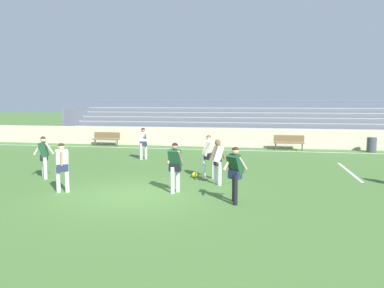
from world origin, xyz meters
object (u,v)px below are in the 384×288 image
player_white_overlapping (143,141)px  bench_far_right (106,138)px  bench_far_left (289,141)px  player_white_trailing_run (62,163)px  bleacher_stand (243,124)px  soccer_ball (195,175)px  player_dark_wide_left (44,154)px  player_white_challenging (218,158)px  trash_bin (372,145)px  player_dark_wide_right (175,163)px  player_white_on_ball (209,153)px  player_dark_deep_cover (235,170)px

player_white_overlapping → bench_far_right: bearing=129.8°
bench_far_left → player_white_trailing_run: 14.62m
bleacher_stand → soccer_ball: bearing=-95.0°
bleacher_stand → player_dark_wide_left: bearing=-115.2°
bench_far_left → player_white_overlapping: (-7.56, -5.05, 0.41)m
bench_far_left → player_white_challenging: (-3.15, -10.18, 0.41)m
bleacher_stand → trash_bin: bleacher_stand is taller
trash_bin → player_white_trailing_run: player_white_trailing_run is taller
player_white_overlapping → soccer_ball: 5.40m
bench_far_right → trash_bin: bench_far_right is taller
bench_far_left → player_dark_wide_right: (-4.36, -11.61, 0.42)m
player_white_challenging → player_white_trailing_run: (-4.82, -2.07, -0.00)m
player_white_trailing_run → bleacher_stand: bearing=73.2°
player_white_challenging → player_dark_wide_left: bearing=-178.7°
player_white_on_ball → player_white_trailing_run: player_white_on_ball is taller
trash_bin → player_white_trailing_run: (-12.65, -12.20, 0.52)m
bench_far_right → player_dark_deep_cover: (9.41, -12.55, 0.44)m
bench_far_left → player_dark_deep_cover: player_dark_deep_cover is taller
soccer_ball → player_dark_wide_right: bearing=-94.8°
bench_far_left → player_dark_wide_right: 12.41m
player_white_challenging → player_dark_deep_cover: 2.50m
bench_far_left → player_dark_deep_cover: 12.78m
player_white_overlapping → player_white_trailing_run: size_ratio=1.00×
player_dark_wide_left → player_dark_wide_right: (5.46, -1.27, 0.01)m
player_white_on_ball → player_dark_wide_right: bearing=-107.5°
player_dark_wide_right → player_white_trailing_run: bearing=-169.9°
player_dark_deep_cover → soccer_ball: bearing=117.9°
player_dark_wide_right → player_white_on_ball: bearing=72.5°
bleacher_stand → player_white_overlapping: bleacher_stand is taller
player_white_on_ball → player_dark_wide_left: size_ratio=1.04×
player_white_challenging → player_white_trailing_run: size_ratio=1.00×
trash_bin → player_dark_deep_cover: player_dark_deep_cover is taller
player_white_challenging → player_white_overlapping: bearing=130.7°
player_dark_wide_right → soccer_ball: size_ratio=7.42×
player_white_challenging → player_white_on_ball: bearing=114.7°
player_dark_deep_cover → player_dark_wide_right: 2.21m
bench_far_right → soccer_ball: size_ratio=8.18×
player_white_challenging → bench_far_left: bearing=72.8°
player_white_overlapping → player_white_challenging: bearing=-49.3°
soccer_ball → trash_bin: bearing=45.9°
player_white_trailing_run → player_dark_wide_left: (-1.85, 1.91, 0.00)m
bleacher_stand → player_white_overlapping: size_ratio=16.16×
player_dark_deep_cover → player_dark_wide_right: size_ratio=1.01×
bench_far_right → player_white_on_ball: player_white_on_ball is taller
player_white_on_ball → soccer_ball: size_ratio=7.63×
bench_far_left → player_white_trailing_run: player_white_trailing_run is taller
player_white_trailing_run → player_dark_wide_left: bearing=134.1°
player_white_overlapping → bench_far_left: bearing=33.8°
player_white_on_ball → trash_bin: bearing=47.9°
soccer_ball → bench_far_left: bearing=65.6°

